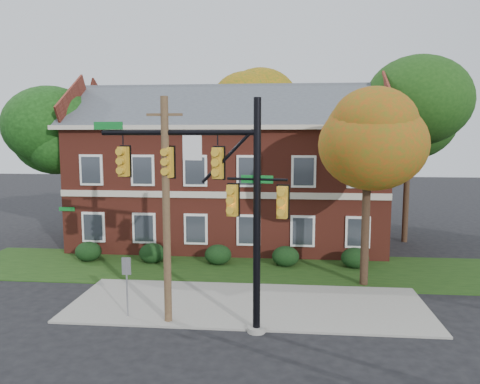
# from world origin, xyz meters

# --- Properties ---
(ground) EXTENTS (120.00, 120.00, 0.00)m
(ground) POSITION_xyz_m (0.00, 0.00, 0.00)
(ground) COLOR black
(ground) RESTS_ON ground
(sidewalk) EXTENTS (14.00, 5.00, 0.08)m
(sidewalk) POSITION_xyz_m (0.00, 1.00, 0.04)
(sidewalk) COLOR gray
(sidewalk) RESTS_ON ground
(grass_strip) EXTENTS (30.00, 6.00, 0.04)m
(grass_strip) POSITION_xyz_m (0.00, 6.00, 0.02)
(grass_strip) COLOR #193811
(grass_strip) RESTS_ON ground
(apartment_building) EXTENTS (18.80, 8.80, 9.74)m
(apartment_building) POSITION_xyz_m (-2.00, 11.95, 4.99)
(apartment_building) COLOR maroon
(apartment_building) RESTS_ON ground
(hedge_far_left) EXTENTS (1.40, 1.26, 1.05)m
(hedge_far_left) POSITION_xyz_m (-9.00, 6.70, 0.53)
(hedge_far_left) COLOR black
(hedge_far_left) RESTS_ON ground
(hedge_left) EXTENTS (1.40, 1.26, 1.05)m
(hedge_left) POSITION_xyz_m (-5.50, 6.70, 0.53)
(hedge_left) COLOR black
(hedge_left) RESTS_ON ground
(hedge_center) EXTENTS (1.40, 1.26, 1.05)m
(hedge_center) POSITION_xyz_m (-2.00, 6.70, 0.53)
(hedge_center) COLOR black
(hedge_center) RESTS_ON ground
(hedge_right) EXTENTS (1.40, 1.26, 1.05)m
(hedge_right) POSITION_xyz_m (1.50, 6.70, 0.53)
(hedge_right) COLOR black
(hedge_right) RESTS_ON ground
(hedge_far_right) EXTENTS (1.40, 1.26, 1.05)m
(hedge_far_right) POSITION_xyz_m (5.00, 6.70, 0.53)
(hedge_far_right) COLOR black
(hedge_far_right) RESTS_ON ground
(tree_near_right) EXTENTS (4.50, 4.25, 8.58)m
(tree_near_right) POSITION_xyz_m (5.22, 3.87, 6.67)
(tree_near_right) COLOR black
(tree_near_right) RESTS_ON ground
(tree_left_rear) EXTENTS (5.40, 5.10, 8.88)m
(tree_left_rear) POSITION_xyz_m (-11.73, 10.84, 6.68)
(tree_left_rear) COLOR black
(tree_left_rear) RESTS_ON ground
(tree_right_rear) EXTENTS (6.30, 5.95, 10.62)m
(tree_right_rear) POSITION_xyz_m (9.31, 12.81, 8.12)
(tree_right_rear) COLOR black
(tree_right_rear) RESTS_ON ground
(tree_far_rear) EXTENTS (6.84, 6.46, 11.52)m
(tree_far_rear) POSITION_xyz_m (-0.66, 19.79, 8.84)
(tree_far_rear) COLOR black
(tree_far_rear) RESTS_ON ground
(traffic_signal) EXTENTS (7.04, 1.40, 7.93)m
(traffic_signal) POSITION_xyz_m (-0.91, -1.26, 4.92)
(traffic_signal) COLOR gray
(traffic_signal) RESTS_ON ground
(utility_pole) EXTENTS (1.25, 0.27, 8.03)m
(utility_pole) POSITION_xyz_m (-2.71, -1.00, 4.07)
(utility_pole) COLOR brown
(utility_pole) RESTS_ON ground
(sign_post) EXTENTS (0.33, 0.07, 2.28)m
(sign_post) POSITION_xyz_m (-4.32, -0.69, 1.55)
(sign_post) COLOR slate
(sign_post) RESTS_ON ground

